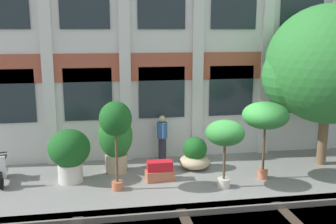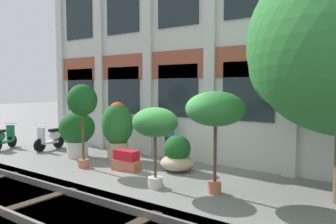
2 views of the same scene
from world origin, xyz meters
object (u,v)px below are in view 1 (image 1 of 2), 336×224
at_px(potted_plant_low_pan, 265,117).
at_px(potted_plant_stone_basin, 116,138).
at_px(scooter_second_parked, 2,167).
at_px(potted_plant_square_trough, 160,171).
at_px(potted_plant_glazed_jar, 69,152).
at_px(broadleaf_tree, 329,67).
at_px(potted_plant_wide_bowl, 195,155).
at_px(resident_by_doorway, 162,137).
at_px(potted_plant_tall_urn, 116,121).
at_px(potted_plant_terracotta_small, 225,135).

xyz_separation_m(potted_plant_low_pan, potted_plant_stone_basin, (-4.21, 1.26, -0.79)).
bearing_deg(scooter_second_parked, potted_plant_square_trough, 74.45).
height_order(potted_plant_glazed_jar, scooter_second_parked, potted_plant_glazed_jar).
distance_m(potted_plant_low_pan, scooter_second_parked, 7.65).
bearing_deg(potted_plant_stone_basin, potted_plant_low_pan, -16.71).
distance_m(broadleaf_tree, potted_plant_square_trough, 6.13).
bearing_deg(broadleaf_tree, potted_plant_low_pan, -159.17).
bearing_deg(scooter_second_parked, potted_plant_wide_bowl, 84.10).
distance_m(potted_plant_stone_basin, resident_by_doorway, 1.72).
xyz_separation_m(broadleaf_tree, potted_plant_square_trough, (-5.40, -0.56, -2.86)).
bearing_deg(potted_plant_tall_urn, potted_plant_low_pan, 1.98).
bearing_deg(potted_plant_low_pan, potted_plant_wide_bowl, 147.12).
xyz_separation_m(potted_plant_tall_urn, potted_plant_wide_bowl, (2.47, 1.29, -1.48)).
xyz_separation_m(broadleaf_tree, potted_plant_stone_basin, (-6.61, 0.35, -2.06)).
xyz_separation_m(potted_plant_tall_urn, potted_plant_terracotta_small, (2.91, -0.31, -0.42)).
height_order(potted_plant_tall_urn, scooter_second_parked, potted_plant_tall_urn).
bearing_deg(broadleaf_tree, scooter_second_parked, 179.60).
bearing_deg(potted_plant_stone_basin, potted_plant_square_trough, -36.87).
height_order(potted_plant_terracotta_small, potted_plant_square_trough, potted_plant_terracotta_small).
xyz_separation_m(potted_plant_low_pan, potted_plant_square_trough, (-3.00, 0.36, -1.59)).
height_order(broadleaf_tree, potted_plant_square_trough, broadleaf_tree).
distance_m(potted_plant_glazed_jar, potted_plant_terracotta_small, 4.41).
distance_m(potted_plant_square_trough, scooter_second_parked, 4.50).
xyz_separation_m(broadleaf_tree, potted_plant_tall_urn, (-6.64, -1.06, -1.21)).
bearing_deg(potted_plant_wide_bowl, broadleaf_tree, -3.20).
distance_m(potted_plant_low_pan, resident_by_doorway, 3.49).
bearing_deg(potted_plant_square_trough, potted_plant_tall_urn, -157.97).
xyz_separation_m(potted_plant_glazed_jar, potted_plant_terracotta_small, (4.21, -1.15, 0.61)).
height_order(potted_plant_square_trough, resident_by_doorway, resident_by_doorway).
bearing_deg(broadleaf_tree, potted_plant_terracotta_small, -159.84).
distance_m(potted_plant_glazed_jar, potted_plant_tall_urn, 1.86).
xyz_separation_m(potted_plant_glazed_jar, potted_plant_stone_basin, (1.33, 0.57, 0.19)).
relative_size(broadleaf_tree, scooter_second_parked, 3.68).
height_order(potted_plant_tall_urn, potted_plant_terracotta_small, potted_plant_tall_urn).
distance_m(broadleaf_tree, potted_plant_stone_basin, 6.93).
relative_size(potted_plant_glazed_jar, potted_plant_wide_bowl, 1.51).
relative_size(potted_plant_tall_urn, potted_plant_terracotta_small, 1.29).
bearing_deg(broadleaf_tree, potted_plant_stone_basin, 176.94).
bearing_deg(resident_by_doorway, potted_plant_tall_urn, 50.27).
bearing_deg(potted_plant_low_pan, potted_plant_stone_basin, 163.29).
height_order(potted_plant_terracotta_small, potted_plant_stone_basin, potted_plant_terracotta_small).
xyz_separation_m(potted_plant_wide_bowl, potted_plant_low_pan, (1.77, -1.14, 1.42)).
bearing_deg(resident_by_doorway, potted_plant_wide_bowl, 133.13).
relative_size(potted_plant_glazed_jar, potted_plant_terracotta_small, 0.81).
relative_size(broadleaf_tree, potted_plant_terracotta_small, 2.67).
xyz_separation_m(potted_plant_stone_basin, scooter_second_parked, (-3.24, -0.28, -0.64)).
relative_size(potted_plant_tall_urn, potted_plant_low_pan, 1.07).
xyz_separation_m(potted_plant_terracotta_small, scooter_second_parked, (-6.12, 1.44, -1.06)).
height_order(potted_plant_wide_bowl, resident_by_doorway, resident_by_doorway).
relative_size(potted_plant_stone_basin, resident_by_doorway, 1.21).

